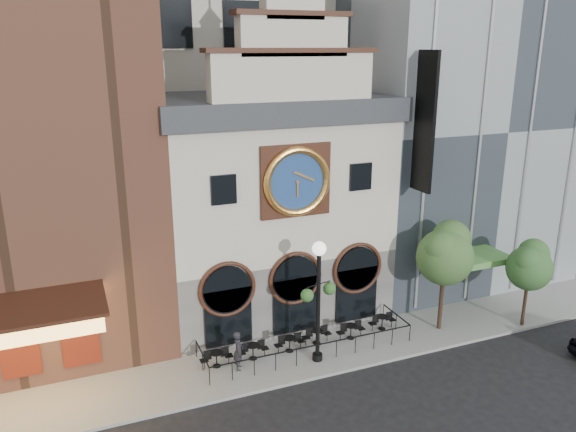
% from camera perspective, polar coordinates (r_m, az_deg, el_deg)
% --- Properties ---
extents(ground, '(120.00, 120.00, 0.00)m').
position_cam_1_polar(ground, '(27.30, 4.01, -16.02)').
color(ground, black).
rests_on(ground, ground).
extents(sidewalk, '(44.00, 5.00, 0.15)m').
position_cam_1_polar(sidewalk, '(29.18, 1.82, -13.45)').
color(sidewalk, gray).
rests_on(sidewalk, ground).
extents(clock_building, '(12.60, 8.78, 18.65)m').
position_cam_1_polar(clock_building, '(31.21, -2.02, 1.78)').
color(clock_building, '#605E5B').
rests_on(clock_building, ground).
extents(retail_building, '(14.00, 14.40, 20.00)m').
position_cam_1_polar(retail_building, '(38.64, 15.41, 9.34)').
color(retail_building, gray).
rests_on(retail_building, ground).
extents(cafe_railing, '(10.60, 2.60, 0.90)m').
position_cam_1_polar(cafe_railing, '(28.92, 1.82, -12.55)').
color(cafe_railing, black).
rests_on(cafe_railing, sidewalk).
extents(bistro_0, '(1.58, 0.68, 0.90)m').
position_cam_1_polar(bistro_0, '(27.70, -7.28, -14.10)').
color(bistro_0, black).
rests_on(bistro_0, sidewalk).
extents(bistro_1, '(1.58, 0.68, 0.90)m').
position_cam_1_polar(bistro_1, '(28.12, -3.59, -13.47)').
color(bistro_1, black).
rests_on(bistro_1, sidewalk).
extents(bistro_2, '(1.58, 0.68, 0.90)m').
position_cam_1_polar(bistro_2, '(28.69, 0.16, -12.77)').
color(bistro_2, black).
rests_on(bistro_2, sidewalk).
extents(bistro_3, '(1.58, 0.68, 0.90)m').
position_cam_1_polar(bistro_3, '(29.42, 2.92, -11.99)').
color(bistro_3, black).
rests_on(bistro_3, sidewalk).
extents(bistro_4, '(1.58, 0.68, 0.90)m').
position_cam_1_polar(bistro_4, '(30.00, 6.40, -11.47)').
color(bistro_4, black).
rests_on(bistro_4, sidewalk).
extents(bistro_5, '(1.58, 0.68, 0.90)m').
position_cam_1_polar(bistro_5, '(31.14, 9.55, -10.50)').
color(bistro_5, black).
rests_on(bistro_5, sidewalk).
extents(pedestrian, '(0.66, 0.81, 1.93)m').
position_cam_1_polar(pedestrian, '(27.16, -5.07, -13.45)').
color(pedestrian, '#222227').
rests_on(pedestrian, sidewalk).
extents(lamppost, '(1.92, 0.92, 6.11)m').
position_cam_1_polar(lamppost, '(26.51, 3.12, -7.37)').
color(lamppost, black).
rests_on(lamppost, sidewalk).
extents(tree_left, '(3.09, 2.98, 5.95)m').
position_cam_1_polar(tree_left, '(30.41, 15.72, -3.57)').
color(tree_left, '#382619').
rests_on(tree_left, sidewalk).
extents(tree_right, '(2.50, 2.41, 4.82)m').
position_cam_1_polar(tree_right, '(32.60, 23.36, -4.53)').
color(tree_right, '#382619').
rests_on(tree_right, sidewalk).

